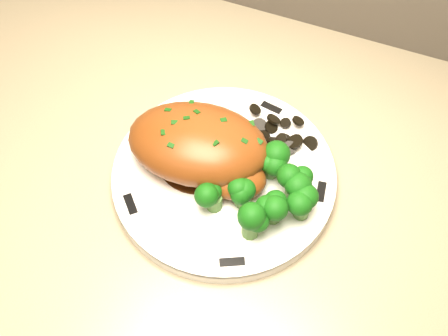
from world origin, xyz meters
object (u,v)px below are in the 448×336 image
at_px(counter, 245,291).
at_px(plate, 224,176).
at_px(chicken_breast, 202,147).
at_px(broccoli_florets, 262,190).

distance_m(counter, plate, 0.42).
distance_m(counter, chicken_breast, 0.47).
xyz_separation_m(counter, plate, (-0.03, -0.02, 0.42)).
bearing_deg(counter, broccoli_florets, -61.62).
bearing_deg(counter, chicken_breast, -165.90).
height_order(counter, broccoli_florets, counter).
xyz_separation_m(plate, chicken_breast, (-0.03, 0.00, 0.04)).
height_order(counter, plate, counter).
bearing_deg(plate, chicken_breast, 173.83).
relative_size(counter, plate, 6.62).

